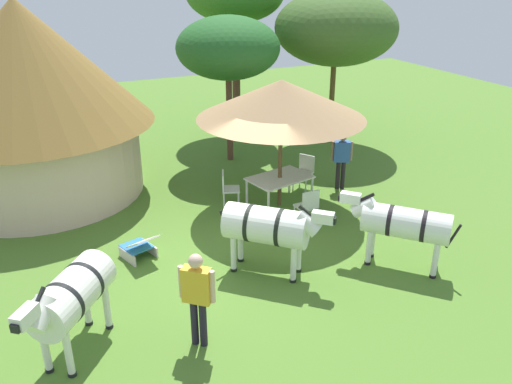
{
  "coord_description": "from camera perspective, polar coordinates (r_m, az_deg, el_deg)",
  "views": [
    {
      "loc": [
        -3.73,
        -8.83,
        5.59
      ],
      "look_at": [
        0.62,
        0.6,
        1.0
      ],
      "focal_mm": 36.75,
      "sensor_mm": 36.0,
      "label": 1
    }
  ],
  "objects": [
    {
      "name": "zebra_toward_hut",
      "position": [
        10.51,
        15.7,
        -3.31
      ],
      "size": [
        1.74,
        1.85,
        1.49
      ],
      "rotation": [
        0.0,
        0.0,
        0.74
      ],
      "color": "white",
      "rests_on": "ground_plane"
    },
    {
      "name": "standing_watcher",
      "position": [
        8.15,
        -6.43,
        -10.74
      ],
      "size": [
        0.47,
        0.44,
        1.64
      ],
      "rotation": [
        0.0,
        0.0,
        -0.71
      ],
      "color": "black",
      "rests_on": "ground_plane"
    },
    {
      "name": "ground_plane",
      "position": [
        11.1,
        -1.63,
        -6.41
      ],
      "size": [
        36.0,
        36.0,
        0.0
      ],
      "primitive_type": "plane",
      "color": "#4E7729"
    },
    {
      "name": "patio_chair_west_end",
      "position": [
        13.96,
        5.32,
        2.45
      ],
      "size": [
        0.59,
        0.6,
        0.9
      ],
      "rotation": [
        0.0,
        0.0,
        -4.16
      ],
      "color": "silver",
      "rests_on": "ground_plane"
    },
    {
      "name": "thatched_hut",
      "position": [
        14.12,
        -23.49,
        9.75
      ],
      "size": [
        5.96,
        5.96,
        4.87
      ],
      "rotation": [
        0.0,
        0.0,
        5.97
      ],
      "color": "beige",
      "rests_on": "ground_plane"
    },
    {
      "name": "guest_beside_umbrella",
      "position": [
        13.89,
        9.31,
        3.92
      ],
      "size": [
        0.51,
        0.36,
        1.55
      ],
      "rotation": [
        0.0,
        0.0,
        2.69
      ],
      "color": "black",
      "rests_on": "ground_plane"
    },
    {
      "name": "patio_dining_table",
      "position": [
        12.86,
        2.6,
        1.32
      ],
      "size": [
        1.67,
        1.28,
        0.74
      ],
      "rotation": [
        0.0,
        0.0,
        0.21
      ],
      "color": "silver",
      "rests_on": "ground_plane"
    },
    {
      "name": "patio_chair_near_hut",
      "position": [
        11.93,
        5.68,
        -1.42
      ],
      "size": [
        0.46,
        0.44,
        0.9
      ],
      "rotation": [
        0.0,
        0.0,
        0.05
      ],
      "color": "silver",
      "rests_on": "ground_plane"
    },
    {
      "name": "striped_lounge_chair",
      "position": [
        10.98,
        -12.59,
        -5.86
      ],
      "size": [
        0.76,
        0.94,
        0.61
      ],
      "rotation": [
        0.0,
        0.0,
        0.32
      ],
      "color": "#2C71BA",
      "rests_on": "ground_plane"
    },
    {
      "name": "shade_umbrella",
      "position": [
        12.23,
        2.77,
        10.07
      ],
      "size": [
        3.96,
        3.96,
        3.13
      ],
      "color": "brown",
      "rests_on": "ground_plane"
    },
    {
      "name": "patio_chair_near_lawn",
      "position": [
        12.85,
        -3.12,
        0.59
      ],
      "size": [
        0.55,
        0.56,
        0.9
      ],
      "rotation": [
        0.0,
        0.0,
        -1.94
      ],
      "color": "silver",
      "rests_on": "ground_plane"
    },
    {
      "name": "zebra_by_umbrella",
      "position": [
        9.91,
        1.42,
        -3.76
      ],
      "size": [
        1.81,
        1.75,
        1.53
      ],
      "rotation": [
        0.0,
        0.0,
        3.95
      ],
      "color": "silver",
      "rests_on": "ground_plane"
    },
    {
      "name": "zebra_nearest_camera",
      "position": [
        8.42,
        -19.55,
        -10.67
      ],
      "size": [
        1.56,
        1.83,
        1.55
      ],
      "rotation": [
        0.0,
        0.0,
        2.47
      ],
      "color": "silver",
      "rests_on": "ground_plane"
    },
    {
      "name": "acacia_tree_left_background",
      "position": [
        17.21,
        8.7,
        17.22
      ],
      "size": [
        3.83,
        3.83,
        4.83
      ],
      "color": "brown",
      "rests_on": "ground_plane"
    },
    {
      "name": "acacia_tree_behind_hut",
      "position": [
        15.32,
        -3.06,
        15.38
      ],
      "size": [
        2.95,
        2.95,
        4.24
      ],
      "color": "brown",
      "rests_on": "ground_plane"
    }
  ]
}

